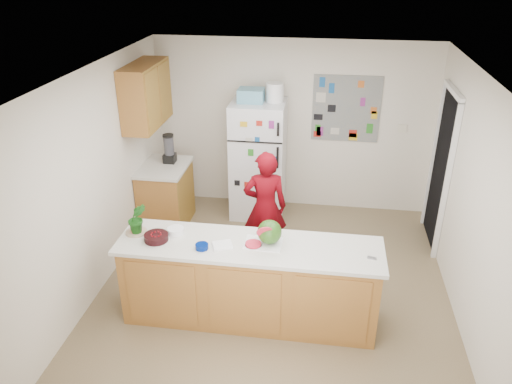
# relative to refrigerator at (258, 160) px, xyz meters

# --- Properties ---
(floor) EXTENTS (4.00, 4.50, 0.02)m
(floor) POSITION_rel_refrigerator_xyz_m (0.45, -1.88, -0.86)
(floor) COLOR brown
(floor) RESTS_ON ground
(wall_back) EXTENTS (4.00, 0.02, 2.50)m
(wall_back) POSITION_rel_refrigerator_xyz_m (0.45, 0.38, 0.40)
(wall_back) COLOR beige
(wall_back) RESTS_ON ground
(wall_left) EXTENTS (0.02, 4.50, 2.50)m
(wall_left) POSITION_rel_refrigerator_xyz_m (-1.56, -1.88, 0.40)
(wall_left) COLOR beige
(wall_left) RESTS_ON ground
(wall_right) EXTENTS (0.02, 4.50, 2.50)m
(wall_right) POSITION_rel_refrigerator_xyz_m (2.46, -1.88, 0.40)
(wall_right) COLOR beige
(wall_right) RESTS_ON ground
(ceiling) EXTENTS (4.00, 4.50, 0.02)m
(ceiling) POSITION_rel_refrigerator_xyz_m (0.45, -1.88, 1.66)
(ceiling) COLOR white
(ceiling) RESTS_ON wall_back
(doorway) EXTENTS (0.03, 0.85, 2.04)m
(doorway) POSITION_rel_refrigerator_xyz_m (2.44, -0.43, 0.17)
(doorway) COLOR black
(doorway) RESTS_ON ground
(peninsula_base) EXTENTS (2.60, 0.62, 0.88)m
(peninsula_base) POSITION_rel_refrigerator_xyz_m (0.25, -2.38, -0.41)
(peninsula_base) COLOR brown
(peninsula_base) RESTS_ON floor
(peninsula_top) EXTENTS (2.68, 0.70, 0.04)m
(peninsula_top) POSITION_rel_refrigerator_xyz_m (0.25, -2.38, 0.05)
(peninsula_top) COLOR silver
(peninsula_top) RESTS_ON peninsula_base
(side_counter_base) EXTENTS (0.60, 0.80, 0.86)m
(side_counter_base) POSITION_rel_refrigerator_xyz_m (-1.24, -0.53, -0.42)
(side_counter_base) COLOR brown
(side_counter_base) RESTS_ON floor
(side_counter_top) EXTENTS (0.64, 0.84, 0.04)m
(side_counter_top) POSITION_rel_refrigerator_xyz_m (-1.24, -0.53, 0.03)
(side_counter_top) COLOR silver
(side_counter_top) RESTS_ON side_counter_base
(upper_cabinets) EXTENTS (0.35, 1.00, 0.80)m
(upper_cabinets) POSITION_rel_refrigerator_xyz_m (-1.37, -0.58, 1.05)
(upper_cabinets) COLOR brown
(upper_cabinets) RESTS_ON wall_left
(refrigerator) EXTENTS (0.75, 0.70, 1.70)m
(refrigerator) POSITION_rel_refrigerator_xyz_m (0.00, 0.00, 0.00)
(refrigerator) COLOR silver
(refrigerator) RESTS_ON floor
(fridge_top_bin) EXTENTS (0.35, 0.28, 0.18)m
(fridge_top_bin) POSITION_rel_refrigerator_xyz_m (-0.10, 0.00, 0.94)
(fridge_top_bin) COLOR #5999B2
(fridge_top_bin) RESTS_ON refrigerator
(photo_collage) EXTENTS (0.95, 0.01, 0.95)m
(photo_collage) POSITION_rel_refrigerator_xyz_m (1.20, 0.36, 0.70)
(photo_collage) COLOR slate
(photo_collage) RESTS_ON wall_back
(person) EXTENTS (0.59, 0.44, 1.46)m
(person) POSITION_rel_refrigerator_xyz_m (0.26, -1.22, -0.12)
(person) COLOR #60040C
(person) RESTS_ON floor
(blender_appliance) EXTENTS (0.14, 0.14, 0.38)m
(blender_appliance) POSITION_rel_refrigerator_xyz_m (-1.19, -0.39, 0.24)
(blender_appliance) COLOR black
(blender_appliance) RESTS_ON side_counter_top
(cutting_board) EXTENTS (0.38, 0.29, 0.01)m
(cutting_board) POSITION_rel_refrigerator_xyz_m (0.39, -2.35, 0.08)
(cutting_board) COLOR silver
(cutting_board) RESTS_ON peninsula_top
(watermelon) EXTENTS (0.24, 0.24, 0.24)m
(watermelon) POSITION_rel_refrigerator_xyz_m (0.45, -2.33, 0.20)
(watermelon) COLOR #264F16
(watermelon) RESTS_ON cutting_board
(watermelon_slice) EXTENTS (0.16, 0.16, 0.02)m
(watermelon_slice) POSITION_rel_refrigerator_xyz_m (0.29, -2.40, 0.09)
(watermelon_slice) COLOR #C82F51
(watermelon_slice) RESTS_ON cutting_board
(cherry_bowl) EXTENTS (0.30, 0.30, 0.07)m
(cherry_bowl) POSITION_rel_refrigerator_xyz_m (-0.69, -2.44, 0.11)
(cherry_bowl) COLOR black
(cherry_bowl) RESTS_ON peninsula_top
(white_bowl) EXTENTS (0.21, 0.21, 0.06)m
(white_bowl) POSITION_rel_refrigerator_xyz_m (-0.54, -2.28, 0.10)
(white_bowl) COLOR silver
(white_bowl) RESTS_ON peninsula_top
(cobalt_bowl) EXTENTS (0.17, 0.17, 0.05)m
(cobalt_bowl) POSITION_rel_refrigerator_xyz_m (-0.20, -2.53, 0.10)
(cobalt_bowl) COLOR #001457
(cobalt_bowl) RESTS_ON peninsula_top
(plate) EXTENTS (0.25, 0.25, 0.02)m
(plate) POSITION_rel_refrigerator_xyz_m (-0.95, -2.33, 0.08)
(plate) COLOR #C2B691
(plate) RESTS_ON peninsula_top
(paper_towel) EXTENTS (0.24, 0.23, 0.02)m
(paper_towel) POSITION_rel_refrigerator_xyz_m (-0.01, -2.45, 0.08)
(paper_towel) COLOR silver
(paper_towel) RESTS_ON peninsula_top
(keys) EXTENTS (0.09, 0.06, 0.01)m
(keys) POSITION_rel_refrigerator_xyz_m (1.45, -2.46, 0.08)
(keys) COLOR gray
(keys) RESTS_ON peninsula_top
(potted_plant) EXTENTS (0.24, 0.22, 0.35)m
(potted_plant) POSITION_rel_refrigerator_xyz_m (-0.92, -2.33, 0.24)
(potted_plant) COLOR #0F4815
(potted_plant) RESTS_ON peninsula_top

